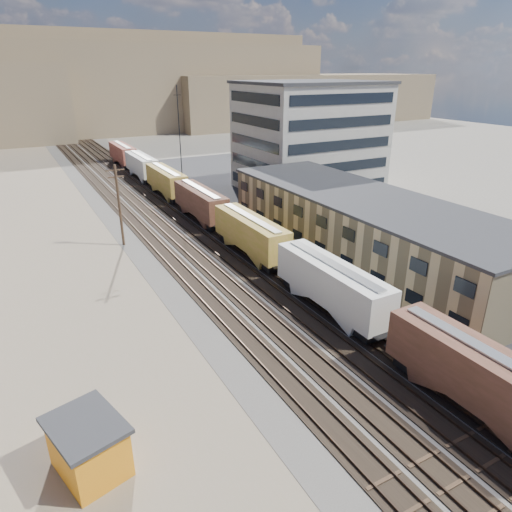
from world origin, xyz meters
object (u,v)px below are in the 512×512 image
freight_train (223,216)px  utility_pole_north (119,204)px  maintenance_shed (89,446)px  parked_car_blue (303,202)px

freight_train → utility_pole_north: utility_pole_north is taller
utility_pole_north → maintenance_shed: utility_pole_north is taller
parked_car_blue → maintenance_shed: bearing=-159.3°
freight_train → parked_car_blue: (17.00, 6.54, -2.10)m
maintenance_shed → parked_car_blue: 54.12m
parked_car_blue → utility_pole_north: bearing=164.2°
maintenance_shed → utility_pole_north: bearing=73.6°
freight_train → maintenance_shed: size_ratio=23.33×
freight_train → maintenance_shed: freight_train is taller
utility_pole_north → freight_train: bearing=-13.3°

